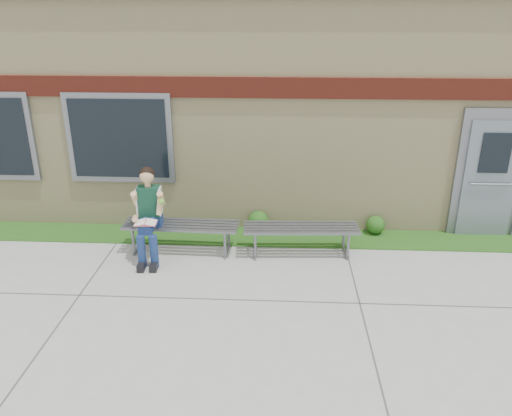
{
  "coord_description": "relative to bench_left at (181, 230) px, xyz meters",
  "views": [
    {
      "loc": [
        -0.13,
        -5.54,
        3.83
      ],
      "look_at": [
        -0.52,
        1.7,
        0.93
      ],
      "focal_mm": 35.0,
      "sensor_mm": 36.0,
      "label": 1
    }
  ],
  "objects": [
    {
      "name": "ground",
      "position": [
        1.79,
        -2.0,
        -0.38
      ],
      "size": [
        80.0,
        80.0,
        0.0
      ],
      "primitive_type": "plane",
      "color": "#9E9E99",
      "rests_on": "ground"
    },
    {
      "name": "grass_strip",
      "position": [
        1.79,
        0.6,
        -0.37
      ],
      "size": [
        16.0,
        0.8,
        0.02
      ],
      "primitive_type": "cube",
      "color": "#264913",
      "rests_on": "ground"
    },
    {
      "name": "school_building",
      "position": [
        1.79,
        3.99,
        1.72
      ],
      "size": [
        16.2,
        6.22,
        4.2
      ],
      "color": "beige",
      "rests_on": "ground"
    },
    {
      "name": "bench_left",
      "position": [
        0.0,
        0.0,
        0.0
      ],
      "size": [
        1.93,
        0.59,
        0.5
      ],
      "rotation": [
        0.0,
        0.0,
        -0.03
      ],
      "color": "slate",
      "rests_on": "ground"
    },
    {
      "name": "bench_right",
      "position": [
        2.0,
        0.0,
        -0.0
      ],
      "size": [
        1.92,
        0.63,
        0.49
      ],
      "rotation": [
        0.0,
        0.0,
        0.05
      ],
      "color": "slate",
      "rests_on": "ground"
    },
    {
      "name": "girl",
      "position": [
        -0.47,
        -0.23,
        0.39
      ],
      "size": [
        0.56,
        0.91,
        1.5
      ],
      "rotation": [
        0.0,
        0.0,
        0.07
      ],
      "color": "navy",
      "rests_on": "ground"
    },
    {
      "name": "shrub_mid",
      "position": [
        1.25,
        0.85,
        -0.18
      ],
      "size": [
        0.38,
        0.38,
        0.38
      ],
      "primitive_type": "sphere",
      "color": "#264913",
      "rests_on": "grass_strip"
    },
    {
      "name": "shrub_east",
      "position": [
        3.38,
        0.85,
        -0.2
      ],
      "size": [
        0.33,
        0.33,
        0.33
      ],
      "primitive_type": "sphere",
      "color": "#264913",
      "rests_on": "grass_strip"
    }
  ]
}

